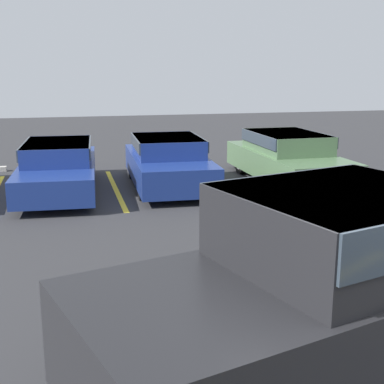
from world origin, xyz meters
name	(u,v)px	position (x,y,z in m)	size (l,w,h in m)	color
stall_stripe_c	(116,189)	(-1.50, 9.69, 0.00)	(0.12, 4.63, 0.01)	yellow
stall_stripe_d	(227,183)	(1.40, 9.69, 0.00)	(0.12, 4.63, 0.01)	yellow
stall_stripe_e	(328,178)	(4.30, 9.69, 0.00)	(0.12, 4.63, 0.01)	yellow
pickup_truck	(364,284)	(0.04, 0.92, 0.92)	(6.05, 3.50, 1.89)	black
parked_sedan_b	(58,166)	(-2.86, 9.71, 0.65)	(2.01, 4.85, 1.21)	navy
parked_sedan_c	(168,161)	(-0.17, 9.65, 0.67)	(1.95, 4.32, 1.26)	navy
parked_sedan_d	(287,156)	(2.98, 9.49, 0.69)	(1.87, 4.68, 1.30)	#4C6B47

